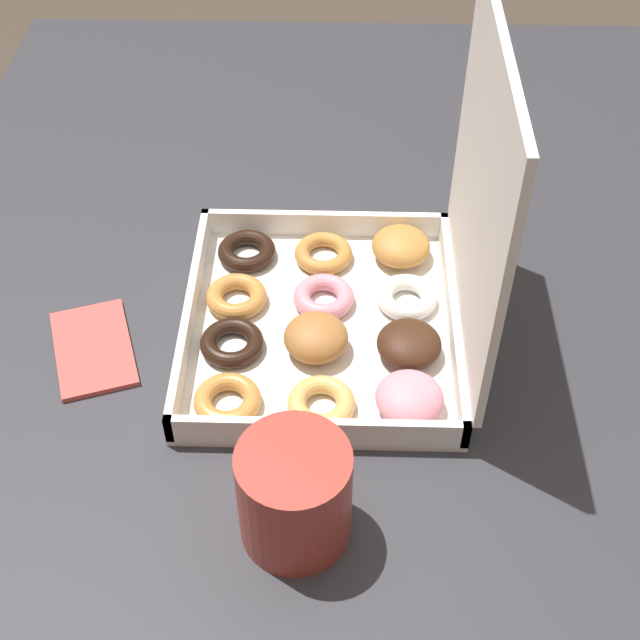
{
  "coord_description": "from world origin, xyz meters",
  "views": [
    {
      "loc": [
        0.67,
        0.0,
        1.38
      ],
      "look_at": [
        0.03,
        -0.02,
        0.72
      ],
      "focal_mm": 50.0,
      "sensor_mm": 36.0,
      "label": 1
    }
  ],
  "objects": [
    {
      "name": "paper_napkin",
      "position": [
        0.06,
        -0.25,
        0.71
      ],
      "size": [
        0.14,
        0.11,
        0.01
      ],
      "color": "#CC4C47",
      "rests_on": "dining_table"
    },
    {
      "name": "dining_table",
      "position": [
        0.0,
        0.0,
        0.62
      ],
      "size": [
        1.27,
        0.97,
        0.71
      ],
      "color": "#2D2D33",
      "rests_on": "ground_plane"
    },
    {
      "name": "coffee_mug",
      "position": [
        0.26,
        -0.03,
        0.76
      ],
      "size": [
        0.09,
        0.09,
        0.1
      ],
      "color": "#A3382D",
      "rests_on": "dining_table"
    },
    {
      "name": "ground_plane",
      "position": [
        0.0,
        0.0,
        0.0
      ],
      "size": [
        8.0,
        8.0,
        0.0
      ],
      "primitive_type": "plane",
      "color": "#42382D"
    },
    {
      "name": "donut_box",
      "position": [
        0.03,
        0.03,
        0.76
      ],
      "size": [
        0.3,
        0.29,
        0.33
      ],
      "color": "silver",
      "rests_on": "dining_table"
    }
  ]
}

